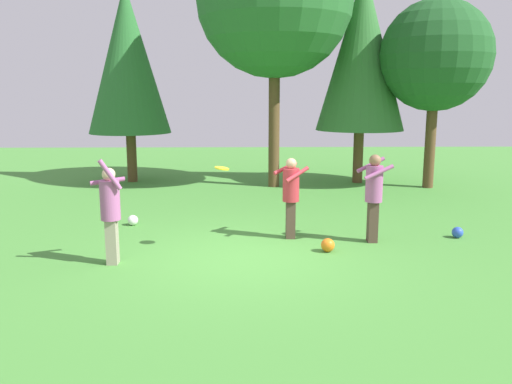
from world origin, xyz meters
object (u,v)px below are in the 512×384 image
object	(u,v)px
ball_orange	(328,245)
tree_far_right	(436,56)
person_bystander	(291,191)
person_catcher	(374,190)
frisbee	(222,168)
ball_white	(133,220)
ball_blue	(458,232)
person_thrower	(110,207)
tree_left	(127,60)
tree_right	(362,51)

from	to	relation	value
ball_orange	tree_far_right	bearing A→B (deg)	57.83
person_bystander	ball_orange	size ratio (longest dim) A/B	6.38
person_bystander	person_catcher	bearing A→B (deg)	136.21
frisbee	ball_white	size ratio (longest dim) A/B	1.30
ball_blue	ball_orange	world-z (taller)	ball_orange
person_catcher	ball_blue	size ratio (longest dim) A/B	7.70
frisbee	ball_white	xyz separation A→B (m)	(-2.14, 2.01, -1.48)
person_bystander	ball_orange	distance (m)	1.45
person_thrower	person_catcher	xyz separation A→B (m)	(4.90, 1.27, 0.04)
person_catcher	frisbee	size ratio (longest dim) A/B	5.84
ball_blue	tree_left	distance (m)	11.70
ball_white	tree_far_right	bearing A→B (deg)	29.22
person_thrower	tree_far_right	bearing A→B (deg)	21.46
person_bystander	tree_left	world-z (taller)	tree_left
frisbee	tree_right	world-z (taller)	tree_right
person_thrower	tree_left	bearing A→B (deg)	78.92
person_catcher	tree_left	world-z (taller)	tree_left
tree_far_right	ball_blue	bearing A→B (deg)	-103.66
person_thrower	person_bystander	world-z (taller)	person_thrower
ball_orange	tree_far_right	distance (m)	8.99
person_thrower	ball_blue	distance (m)	6.99
ball_orange	tree_far_right	xyz separation A→B (m)	(4.29, 6.83, 3.96)
ball_white	person_thrower	bearing A→B (deg)	-85.26
frisbee	tree_left	distance (m)	9.12
ball_orange	ball_white	bearing A→B (deg)	152.86
person_bystander	frisbee	world-z (taller)	person_bystander
ball_blue	ball_white	xyz separation A→B (m)	(-6.99, 1.21, 0.00)
person_catcher	ball_blue	bearing A→B (deg)	177.51
ball_orange	tree_right	xyz separation A→B (m)	(2.24, 7.84, 4.19)
ball_white	tree_far_right	world-z (taller)	tree_far_right
ball_blue	tree_far_right	bearing A→B (deg)	76.34
tree_far_right	person_catcher	bearing A→B (deg)	-118.08
person_catcher	ball_white	size ratio (longest dim) A/B	7.57
frisbee	tree_far_right	world-z (taller)	tree_far_right
person_thrower	ball_blue	world-z (taller)	person_thrower
tree_far_right	ball_white	bearing A→B (deg)	-150.78
ball_blue	tree_far_right	size ratio (longest dim) A/B	0.04
tree_right	tree_left	bearing A→B (deg)	177.37
person_catcher	tree_right	size ratio (longest dim) A/B	0.26
person_thrower	tree_right	xyz separation A→B (m)	(6.15, 8.46, 3.29)
tree_far_right	ball_orange	bearing A→B (deg)	-122.17
person_bystander	ball_white	size ratio (longest dim) A/B	7.11
person_thrower	tree_right	distance (m)	10.97
frisbee	tree_far_right	xyz separation A→B (m)	(6.29, 6.72, 2.50)
person_catcher	tree_right	bearing A→B (deg)	-110.19
person_thrower	person_catcher	world-z (taller)	person_thrower
person_bystander	tree_right	size ratio (longest dim) A/B	0.24
ball_orange	tree_left	size ratio (longest dim) A/B	0.04
ball_blue	tree_far_right	distance (m)	7.27
person_thrower	tree_right	world-z (taller)	tree_right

